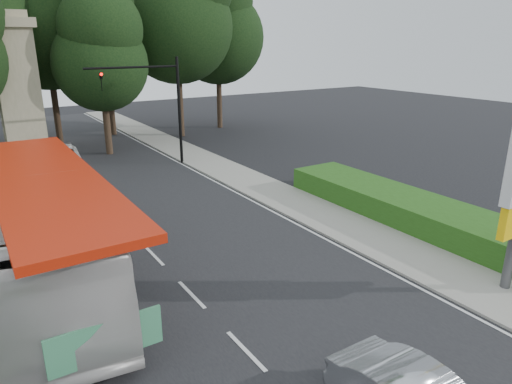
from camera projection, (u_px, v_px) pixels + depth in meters
road_surface at (145, 247)px, 18.93m from camera, size 14.00×80.00×0.02m
sidewalk_right at (306, 208)px, 23.28m from camera, size 3.00×80.00×0.12m
hedge at (409, 210)px, 21.46m from camera, size 3.00×14.00×1.20m
traffic_signal_mast at (160, 97)px, 29.97m from camera, size 6.10×0.35×7.20m
monument at (18, 89)px, 30.68m from camera, size 3.00×3.00×10.05m
tree_center_right at (41, 1)px, 34.37m from camera, size 9.24×9.24×18.15m
tree_east_near at (103, 23)px, 38.95m from camera, size 8.12×8.12×15.95m
tree_east_mid at (175, 1)px, 37.80m from camera, size 9.52×9.52×18.70m
tree_far_east at (217, 17)px, 42.29m from camera, size 8.68×8.68×17.05m
tree_monument_right at (99, 43)px, 32.20m from camera, size 6.72×6.72×13.20m
transit_bus at (52, 228)px, 15.97m from camera, size 4.81×13.96×3.81m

